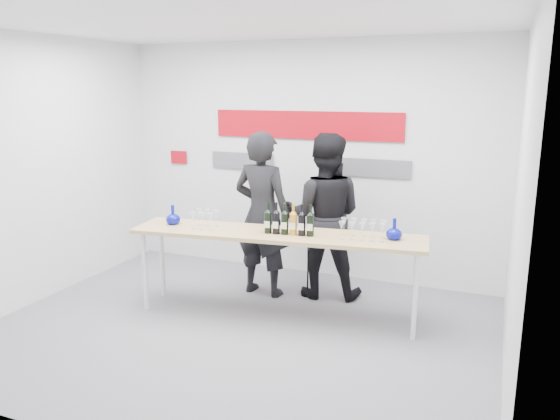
{
  "coord_description": "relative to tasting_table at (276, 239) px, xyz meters",
  "views": [
    {
      "loc": [
        2.36,
        -4.59,
        2.41
      ],
      "look_at": [
        0.22,
        0.6,
        1.15
      ],
      "focal_mm": 35.0,
      "sensor_mm": 36.0,
      "label": 1
    }
  ],
  "objects": [
    {
      "name": "ground",
      "position": [
        -0.22,
        -0.5,
        -0.86
      ],
      "size": [
        5.0,
        5.0,
        0.0
      ],
      "primitive_type": "plane",
      "color": "slate",
      "rests_on": "ground"
    },
    {
      "name": "back_wall",
      "position": [
        -0.22,
        1.5,
        0.64
      ],
      "size": [
        5.0,
        0.04,
        3.0
      ],
      "primitive_type": "cube",
      "color": "silver",
      "rests_on": "ground"
    },
    {
      "name": "signage",
      "position": [
        -0.27,
        1.47,
        0.95
      ],
      "size": [
        3.38,
        0.02,
        0.79
      ],
      "color": "#A70712",
      "rests_on": "back_wall"
    },
    {
      "name": "tasting_table",
      "position": [
        0.0,
        0.0,
        0.0
      ],
      "size": [
        3.15,
        1.01,
        0.93
      ],
      "rotation": [
        0.0,
        0.0,
        0.13
      ],
      "color": "tan",
      "rests_on": "ground"
    },
    {
      "name": "wine_bottles",
      "position": [
        0.15,
        -0.02,
        0.24
      ],
      "size": [
        0.53,
        0.14,
        0.33
      ],
      "rotation": [
        0.0,
        0.0,
        0.13
      ],
      "color": "black",
      "rests_on": "tasting_table"
    },
    {
      "name": "decanter_left",
      "position": [
        -1.2,
        -0.1,
        0.18
      ],
      "size": [
        0.16,
        0.16,
        0.21
      ],
      "primitive_type": null,
      "color": "#070F90",
      "rests_on": "tasting_table"
    },
    {
      "name": "decanter_right",
      "position": [
        1.19,
        0.2,
        0.18
      ],
      "size": [
        0.16,
        0.16,
        0.21
      ],
      "primitive_type": null,
      "color": "#070F90",
      "rests_on": "tasting_table"
    },
    {
      "name": "glasses_left",
      "position": [
        -0.8,
        -0.1,
        0.16
      ],
      "size": [
        0.28,
        0.25,
        0.18
      ],
      "color": "silver",
      "rests_on": "tasting_table"
    },
    {
      "name": "glasses_right",
      "position": [
        0.89,
        0.11,
        0.16
      ],
      "size": [
        0.48,
        0.27,
        0.18
      ],
      "color": "silver",
      "rests_on": "tasting_table"
    },
    {
      "name": "presenter_left",
      "position": [
        -0.41,
        0.56,
        0.11
      ],
      "size": [
        0.74,
        0.52,
        1.94
      ],
      "primitive_type": "imported",
      "rotation": [
        0.0,
        0.0,
        3.06
      ],
      "color": "black",
      "rests_on": "ground"
    },
    {
      "name": "presenter_right",
      "position": [
        0.27,
        0.79,
        0.1
      ],
      "size": [
        1.06,
        0.89,
        1.92
      ],
      "primitive_type": "imported",
      "rotation": [
        0.0,
        0.0,
        3.34
      ],
      "color": "black",
      "rests_on": "ground"
    },
    {
      "name": "mic_stand",
      "position": [
        0.11,
        0.69,
        -0.44
      ],
      "size": [
        0.16,
        0.16,
        1.37
      ],
      "rotation": [
        0.0,
        0.0,
        0.42
      ],
      "color": "black",
      "rests_on": "ground"
    }
  ]
}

